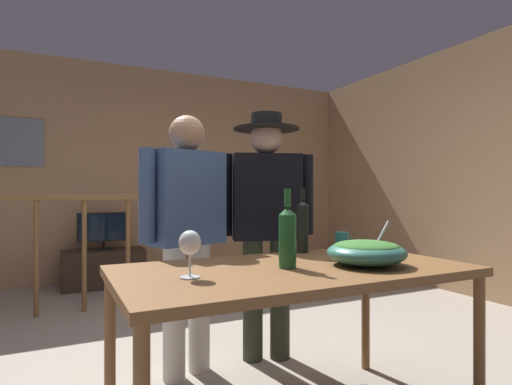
{
  "coord_description": "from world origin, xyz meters",
  "views": [
    {
      "loc": [
        -1.01,
        -2.27,
        1.09
      ],
      "look_at": [
        -0.03,
        -0.28,
        1.09
      ],
      "focal_mm": 28.81,
      "sensor_mm": 36.0,
      "label": 1
    }
  ],
  "objects_px": {
    "serving_table": "(294,281)",
    "person_standing_right": "(266,212)",
    "mug_teal": "(342,241)",
    "wine_bottle_green": "(287,236)",
    "wine_bottle_dark": "(303,225)",
    "flat_screen_tv": "(104,228)",
    "person_standing_left": "(187,221)",
    "tv_console": "(104,268)",
    "stair_railing": "(90,238)",
    "wine_glass": "(190,244)",
    "salad_bowl": "(366,251)",
    "framed_picture": "(19,142)"
  },
  "relations": [
    {
      "from": "tv_console",
      "to": "mug_teal",
      "type": "relative_size",
      "value": 7.93
    },
    {
      "from": "serving_table",
      "to": "person_standing_right",
      "type": "distance_m",
      "value": 0.87
    },
    {
      "from": "stair_railing",
      "to": "mug_teal",
      "type": "xyz_separation_m",
      "value": [
        1.23,
        -2.12,
        0.13
      ]
    },
    {
      "from": "serving_table",
      "to": "framed_picture",
      "type": "bearing_deg",
      "value": 109.65
    },
    {
      "from": "stair_railing",
      "to": "wine_bottle_dark",
      "type": "distance_m",
      "value": 2.33
    },
    {
      "from": "flat_screen_tv",
      "to": "wine_bottle_green",
      "type": "distance_m",
      "value": 3.46
    },
    {
      "from": "tv_console",
      "to": "serving_table",
      "type": "distance_m",
      "value": 3.5
    },
    {
      "from": "serving_table",
      "to": "wine_glass",
      "type": "distance_m",
      "value": 0.54
    },
    {
      "from": "flat_screen_tv",
      "to": "person_standing_right",
      "type": "relative_size",
      "value": 0.36
    },
    {
      "from": "flat_screen_tv",
      "to": "wine_bottle_green",
      "type": "xyz_separation_m",
      "value": [
        0.42,
        -3.43,
        0.21
      ]
    },
    {
      "from": "wine_bottle_dark",
      "to": "salad_bowl",
      "type": "bearing_deg",
      "value": -84.65
    },
    {
      "from": "flat_screen_tv",
      "to": "person_standing_left",
      "type": "height_order",
      "value": "person_standing_left"
    },
    {
      "from": "framed_picture",
      "to": "mug_teal",
      "type": "bearing_deg",
      "value": -60.98
    },
    {
      "from": "framed_picture",
      "to": "salad_bowl",
      "type": "height_order",
      "value": "framed_picture"
    },
    {
      "from": "framed_picture",
      "to": "wine_glass",
      "type": "height_order",
      "value": "framed_picture"
    },
    {
      "from": "serving_table",
      "to": "person_standing_left",
      "type": "xyz_separation_m",
      "value": [
        -0.27,
        0.78,
        0.23
      ]
    },
    {
      "from": "serving_table",
      "to": "person_standing_left",
      "type": "distance_m",
      "value": 0.86
    },
    {
      "from": "flat_screen_tv",
      "to": "wine_glass",
      "type": "relative_size",
      "value": 3.06
    },
    {
      "from": "flat_screen_tv",
      "to": "stair_railing",
      "type": "bearing_deg",
      "value": -103.21
    },
    {
      "from": "framed_picture",
      "to": "serving_table",
      "type": "height_order",
      "value": "framed_picture"
    },
    {
      "from": "wine_glass",
      "to": "wine_bottle_green",
      "type": "relative_size",
      "value": 0.53
    },
    {
      "from": "salad_bowl",
      "to": "wine_bottle_green",
      "type": "distance_m",
      "value": 0.38
    },
    {
      "from": "wine_glass",
      "to": "wine_bottle_dark",
      "type": "distance_m",
      "value": 0.87
    },
    {
      "from": "person_standing_left",
      "to": "wine_bottle_green",
      "type": "bearing_deg",
      "value": 86.93
    },
    {
      "from": "flat_screen_tv",
      "to": "person_standing_right",
      "type": "xyz_separation_m",
      "value": [
        0.73,
        -2.63,
        0.28
      ]
    },
    {
      "from": "wine_bottle_green",
      "to": "mug_teal",
      "type": "xyz_separation_m",
      "value": [
        0.59,
        0.37,
        -0.09
      ]
    },
    {
      "from": "salad_bowl",
      "to": "stair_railing",
      "type": "bearing_deg",
      "value": 111.16
    },
    {
      "from": "framed_picture",
      "to": "wine_bottle_green",
      "type": "relative_size",
      "value": 1.53
    },
    {
      "from": "stair_railing",
      "to": "serving_table",
      "type": "distance_m",
      "value": 2.56
    },
    {
      "from": "wine_bottle_dark",
      "to": "person_standing_right",
      "type": "distance_m",
      "value": 0.43
    },
    {
      "from": "framed_picture",
      "to": "mug_teal",
      "type": "distance_m",
      "value": 3.96
    },
    {
      "from": "stair_railing",
      "to": "person_standing_right",
      "type": "height_order",
      "value": "person_standing_right"
    },
    {
      "from": "stair_railing",
      "to": "wine_glass",
      "type": "xyz_separation_m",
      "value": [
        0.19,
        -2.51,
        0.21
      ]
    },
    {
      "from": "wine_bottle_green",
      "to": "tv_console",
      "type": "bearing_deg",
      "value": 96.89
    },
    {
      "from": "wine_bottle_green",
      "to": "mug_teal",
      "type": "relative_size",
      "value": 3.12
    },
    {
      "from": "wine_bottle_green",
      "to": "wine_bottle_dark",
      "type": "relative_size",
      "value": 0.98
    },
    {
      "from": "person_standing_right",
      "to": "mug_teal",
      "type": "bearing_deg",
      "value": 141.18
    },
    {
      "from": "tv_console",
      "to": "wine_glass",
      "type": "bearing_deg",
      "value": -90.6
    },
    {
      "from": "tv_console",
      "to": "mug_teal",
      "type": "xyz_separation_m",
      "value": [
        1.01,
        -3.09,
        0.59
      ]
    },
    {
      "from": "wine_bottle_green",
      "to": "person_standing_right",
      "type": "distance_m",
      "value": 0.86
    },
    {
      "from": "flat_screen_tv",
      "to": "person_standing_right",
      "type": "bearing_deg",
      "value": -74.44
    },
    {
      "from": "wine_bottle_dark",
      "to": "mug_teal",
      "type": "bearing_deg",
      "value": -0.86
    },
    {
      "from": "tv_console",
      "to": "person_standing_left",
      "type": "relative_size",
      "value": 0.58
    },
    {
      "from": "person_standing_left",
      "to": "tv_console",
      "type": "bearing_deg",
      "value": -104.3
    },
    {
      "from": "wine_bottle_dark",
      "to": "mug_teal",
      "type": "relative_size",
      "value": 3.18
    },
    {
      "from": "stair_railing",
      "to": "mug_teal",
      "type": "bearing_deg",
      "value": -59.86
    },
    {
      "from": "flat_screen_tv",
      "to": "person_standing_left",
      "type": "distance_m",
      "value": 2.65
    },
    {
      "from": "tv_console",
      "to": "wine_glass",
      "type": "height_order",
      "value": "wine_glass"
    },
    {
      "from": "tv_console",
      "to": "wine_glass",
      "type": "distance_m",
      "value": 3.54
    },
    {
      "from": "flat_screen_tv",
      "to": "serving_table",
      "type": "distance_m",
      "value": 3.44
    }
  ]
}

